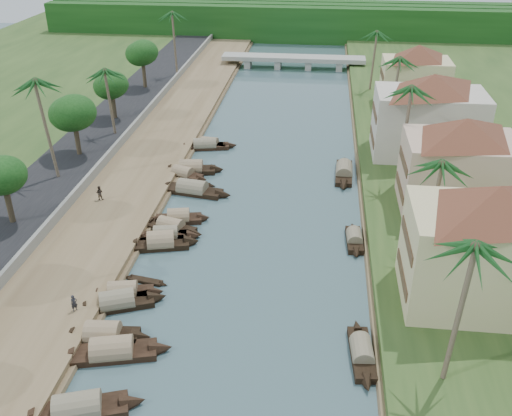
# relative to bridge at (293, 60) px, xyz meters

# --- Properties ---
(ground) EXTENTS (220.00, 220.00, 0.00)m
(ground) POSITION_rel_bridge_xyz_m (-0.00, -72.00, -1.72)
(ground) COLOR #3E585D
(ground) RESTS_ON ground
(left_bank) EXTENTS (10.00, 180.00, 0.80)m
(left_bank) POSITION_rel_bridge_xyz_m (-16.00, -52.00, -1.32)
(left_bank) COLOR brown
(left_bank) RESTS_ON ground
(right_bank) EXTENTS (16.00, 180.00, 1.20)m
(right_bank) POSITION_rel_bridge_xyz_m (19.00, -52.00, -1.12)
(right_bank) COLOR #29441B
(right_bank) RESTS_ON ground
(road) EXTENTS (8.00, 180.00, 1.40)m
(road) POSITION_rel_bridge_xyz_m (-24.50, -52.00, -1.02)
(road) COLOR black
(road) RESTS_ON ground
(retaining_wall) EXTENTS (0.40, 180.00, 1.10)m
(retaining_wall) POSITION_rel_bridge_xyz_m (-20.20, -52.00, -0.37)
(retaining_wall) COLOR gray
(retaining_wall) RESTS_ON left_bank
(treeline) EXTENTS (120.00, 14.00, 8.00)m
(treeline) POSITION_rel_bridge_xyz_m (-0.00, 28.00, 2.28)
(treeline) COLOR #113B10
(treeline) RESTS_ON ground
(bridge) EXTENTS (28.00, 4.00, 2.40)m
(bridge) POSITION_rel_bridge_xyz_m (0.00, 0.00, 0.00)
(bridge) COLOR #97968D
(bridge) RESTS_ON ground
(building_near) EXTENTS (14.85, 14.85, 10.20)m
(building_near) POSITION_rel_bridge_xyz_m (18.99, -74.00, 4.66)
(building_near) COLOR #D0BD8B
(building_near) RESTS_ON right_bank
(building_mid) EXTENTS (14.11, 14.11, 9.70)m
(building_mid) POSITION_rel_bridge_xyz_m (19.99, -58.00, 4.41)
(building_mid) COLOR tan
(building_mid) RESTS_ON right_bank
(building_far) EXTENTS (15.59, 15.59, 10.20)m
(building_far) POSITION_rel_bridge_xyz_m (18.99, -44.00, 4.66)
(building_far) COLOR beige
(building_far) RESTS_ON right_bank
(building_distant) EXTENTS (12.62, 12.62, 9.20)m
(building_distant) POSITION_rel_bridge_xyz_m (19.99, -24.00, 4.16)
(building_distant) COLOR #D0BD8B
(building_distant) RESTS_ON right_bank
(sampan_0) EXTENTS (9.01, 4.53, 2.33)m
(sampan_0) POSITION_rel_bridge_xyz_m (-8.85, -87.84, -1.30)
(sampan_0) COLOR black
(sampan_0) RESTS_ON ground
(sampan_1) EXTENTS (7.65, 2.31, 2.25)m
(sampan_1) POSITION_rel_bridge_xyz_m (-9.74, -80.71, -1.31)
(sampan_1) COLOR black
(sampan_1) RESTS_ON ground
(sampan_2) EXTENTS (9.15, 3.92, 2.35)m
(sampan_2) POSITION_rel_bridge_xyz_m (-8.45, -82.37, -1.30)
(sampan_2) COLOR black
(sampan_2) RESTS_ON ground
(sampan_3) EXTENTS (8.26, 4.58, 2.21)m
(sampan_3) POSITION_rel_bridge_xyz_m (-9.94, -76.76, -1.31)
(sampan_3) COLOR black
(sampan_3) RESTS_ON ground
(sampan_4) EXTENTS (7.18, 2.87, 2.03)m
(sampan_4) POSITION_rel_bridge_xyz_m (-9.94, -75.37, -1.31)
(sampan_4) COLOR black
(sampan_4) RESTS_ON ground
(sampan_5) EXTENTS (7.76, 3.62, 2.39)m
(sampan_5) POSITION_rel_bridge_xyz_m (-8.81, -67.32, -1.30)
(sampan_5) COLOR black
(sampan_5) RESTS_ON ground
(sampan_6) EXTENTS (7.12, 2.78, 2.10)m
(sampan_6) POSITION_rel_bridge_xyz_m (-8.67, -65.99, -1.31)
(sampan_6) COLOR black
(sampan_6) RESTS_ON ground
(sampan_7) EXTENTS (7.46, 3.56, 1.99)m
(sampan_7) POSITION_rel_bridge_xyz_m (-8.61, -64.26, -1.31)
(sampan_7) COLOR black
(sampan_7) RESTS_ON ground
(sampan_8) EXTENTS (6.82, 2.84, 2.08)m
(sampan_8) POSITION_rel_bridge_xyz_m (-8.26, -62.36, -1.31)
(sampan_8) COLOR black
(sampan_8) RESTS_ON ground
(sampan_9) EXTENTS (9.73, 3.46, 2.39)m
(sampan_9) POSITION_rel_bridge_xyz_m (-8.23, -55.79, -1.30)
(sampan_9) COLOR black
(sampan_9) RESTS_ON ground
(sampan_10) EXTENTS (7.02, 3.84, 1.96)m
(sampan_10) POSITION_rel_bridge_xyz_m (-10.27, -51.75, -1.31)
(sampan_10) COLOR black
(sampan_10) RESTS_ON ground
(sampan_11) EXTENTS (8.39, 2.78, 2.35)m
(sampan_11) POSITION_rel_bridge_xyz_m (-9.58, -50.23, -1.30)
(sampan_11) COLOR black
(sampan_11) RESTS_ON ground
(sampan_12) EXTENTS (9.02, 3.40, 2.12)m
(sampan_12) POSITION_rel_bridge_xyz_m (-9.35, -42.69, -1.31)
(sampan_12) COLOR black
(sampan_12) RESTS_ON ground
(sampan_13) EXTENTS (6.71, 2.00, 1.86)m
(sampan_13) POSITION_rel_bridge_xyz_m (-8.86, -41.96, -1.32)
(sampan_13) COLOR black
(sampan_13) RESTS_ON ground
(sampan_14) EXTENTS (2.00, 7.71, 1.89)m
(sampan_14) POSITION_rel_bridge_xyz_m (9.71, -80.37, -1.32)
(sampan_14) COLOR black
(sampan_14) RESTS_ON ground
(sampan_15) EXTENTS (1.67, 6.48, 1.79)m
(sampan_15) POSITION_rel_bridge_xyz_m (9.73, -64.43, -1.32)
(sampan_15) COLOR black
(sampan_15) RESTS_ON ground
(sampan_16) EXTENTS (2.20, 9.55, 2.30)m
(sampan_16) POSITION_rel_bridge_xyz_m (9.04, -48.98, -1.30)
(sampan_16) COLOR black
(sampan_16) RESTS_ON ground
(canoe_1) EXTENTS (4.34, 1.48, 0.69)m
(canoe_1) POSITION_rel_bridge_xyz_m (-8.69, -73.13, -1.62)
(canoe_1) COLOR black
(canoe_1) RESTS_ON ground
(canoe_2) EXTENTS (5.33, 1.20, 0.77)m
(canoe_2) POSITION_rel_bridge_xyz_m (-8.50, -53.71, -1.62)
(canoe_2) COLOR black
(canoe_2) RESTS_ON ground
(palm_0) EXTENTS (3.20, 3.20, 12.11)m
(palm_0) POSITION_rel_bridge_xyz_m (15.00, -83.01, 9.77)
(palm_0) COLOR #70604B
(palm_0) RESTS_ON ground
(palm_1) EXTENTS (3.20, 3.20, 10.44)m
(palm_1) POSITION_rel_bridge_xyz_m (16.00, -67.25, 8.16)
(palm_1) COLOR #70604B
(palm_1) RESTS_ON ground
(palm_2) EXTENTS (3.20, 3.20, 12.59)m
(palm_2) POSITION_rel_bridge_xyz_m (15.00, -52.85, 10.24)
(palm_2) COLOR #70604B
(palm_2) RESTS_ON ground
(palm_3) EXTENTS (3.20, 3.20, 10.72)m
(palm_3) POSITION_rel_bridge_xyz_m (16.00, -32.61, 8.44)
(palm_3) COLOR #70604B
(palm_3) RESTS_ON ground
(palm_5) EXTENTS (3.20, 3.20, 12.78)m
(palm_5) POSITION_rel_bridge_xyz_m (-24.00, -56.13, 10.62)
(palm_5) COLOR #70604B
(palm_5) RESTS_ON ground
(palm_6) EXTENTS (3.20, 3.20, 10.20)m
(palm_6) POSITION_rel_bridge_xyz_m (-22.00, -42.01, 8.13)
(palm_6) COLOR #70604B
(palm_6) RESTS_ON ground
(palm_7) EXTENTS (3.20, 3.20, 11.02)m
(palm_7) POSITION_rel_bridge_xyz_m (14.00, -16.66, 8.73)
(palm_7) COLOR #70604B
(palm_7) RESTS_ON ground
(palm_8) EXTENTS (3.20, 3.20, 12.40)m
(palm_8) POSITION_rel_bridge_xyz_m (-20.50, -12.12, 10.25)
(palm_8) COLOR #70604B
(palm_8) RESTS_ON ground
(tree_2) EXTENTS (4.40, 4.40, 6.83)m
(tree_2) POSITION_rel_bridge_xyz_m (-24.00, -66.59, 4.61)
(tree_2) COLOR #4D3D2C
(tree_2) RESTS_ON ground
(tree_3) EXTENTS (5.20, 5.20, 7.48)m
(tree_3) POSITION_rel_bridge_xyz_m (-24.00, -49.43, 4.94)
(tree_3) COLOR #4D3D2C
(tree_3) RESTS_ON ground
(tree_4) EXTENTS (4.49, 4.49, 6.64)m
(tree_4) POSITION_rel_bridge_xyz_m (-24.00, -35.90, 4.39)
(tree_4) COLOR #4D3D2C
(tree_4) RESTS_ON ground
(tree_5) EXTENTS (4.84, 4.84, 7.74)m
(tree_5) POSITION_rel_bridge_xyz_m (-24.00, -20.41, 5.33)
(tree_5) COLOR #4D3D2C
(tree_5) RESTS_ON ground
(tree_6) EXTENTS (4.60, 4.60, 7.16)m
(tree_6) POSITION_rel_bridge_xyz_m (24.00, -40.32, 4.65)
(tree_6) COLOR #4D3D2C
(tree_6) RESTS_ON ground
(person_near) EXTENTS (0.62, 0.62, 1.45)m
(person_near) POSITION_rel_bridge_xyz_m (-12.74, -78.57, -0.20)
(person_near) COLOR #212228
(person_near) RESTS_ON left_bank
(person_far) EXTENTS (0.81, 0.65, 1.60)m
(person_far) POSITION_rel_bridge_xyz_m (-17.51, -59.95, -0.12)
(person_far) COLOR #352C25
(person_far) RESTS_ON left_bank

